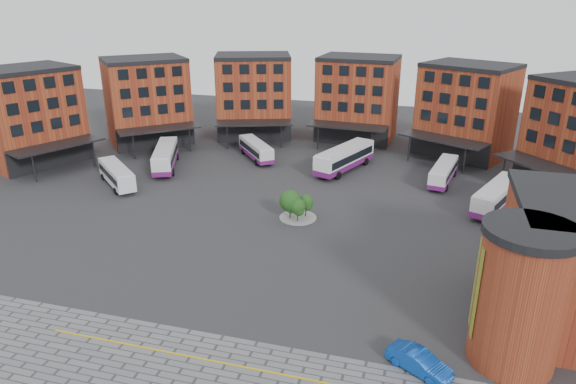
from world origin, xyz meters
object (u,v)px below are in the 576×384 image
(bus_b, at_px, (165,156))
(bus_f, at_px, (497,196))
(bus_a, at_px, (116,174))
(bus_e, at_px, (443,172))
(bus_c, at_px, (256,149))
(bus_d, at_px, (345,158))
(blue_car, at_px, (419,362))
(tree_island, at_px, (295,204))

(bus_b, distance_m, bus_f, 46.63)
(bus_a, height_order, bus_e, bus_a)
(bus_c, height_order, bus_f, bus_f)
(bus_a, xyz_separation_m, bus_f, (49.31, 5.25, 0.04))
(bus_d, bearing_deg, blue_car, -52.01)
(bus_c, bearing_deg, blue_car, -97.02)
(bus_e, bearing_deg, bus_b, -162.84)
(bus_f, bearing_deg, blue_car, -80.92)
(tree_island, distance_m, bus_b, 26.97)
(tree_island, bearing_deg, bus_c, 119.92)
(bus_d, bearing_deg, bus_e, 15.09)
(tree_island, relative_size, bus_c, 0.47)
(bus_b, relative_size, blue_car, 2.55)
(bus_b, xyz_separation_m, bus_c, (11.61, 7.96, -0.27))
(bus_e, bearing_deg, bus_f, -41.52)
(bus_c, relative_size, bus_e, 0.91)
(tree_island, bearing_deg, bus_b, 151.27)
(bus_b, height_order, bus_f, bus_b)
(bus_d, bearing_deg, bus_c, -165.55)
(tree_island, xyz_separation_m, bus_a, (-26.45, 4.33, -0.21))
(blue_car, bearing_deg, bus_b, 77.53)
(blue_car, bearing_deg, bus_d, 46.79)
(bus_b, xyz_separation_m, blue_car, (38.58, -35.52, -1.03))
(bus_a, xyz_separation_m, bus_b, (2.80, 8.63, 0.10))
(bus_c, bearing_deg, bus_a, -169.80)
(tree_island, bearing_deg, bus_f, 22.74)
(blue_car, bearing_deg, bus_f, 16.31)
(bus_a, distance_m, bus_d, 32.51)
(bus_c, distance_m, bus_f, 36.70)
(tree_island, xyz_separation_m, bus_c, (-12.05, 20.93, -0.38))
(bus_a, relative_size, bus_d, 0.71)
(bus_a, distance_m, bus_c, 21.98)
(bus_e, height_order, blue_car, bus_e)
(bus_b, height_order, bus_e, bus_b)
(bus_b, bearing_deg, bus_e, -15.54)
(bus_e, xyz_separation_m, bus_f, (6.25, -8.03, 0.21))
(bus_c, distance_m, blue_car, 51.18)
(tree_island, distance_m, bus_d, 19.32)
(tree_island, xyz_separation_m, bus_f, (22.86, 9.58, -0.17))
(bus_d, bearing_deg, bus_a, -131.48)
(bus_f, bearing_deg, bus_b, -161.23)
(tree_island, height_order, bus_c, tree_island)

